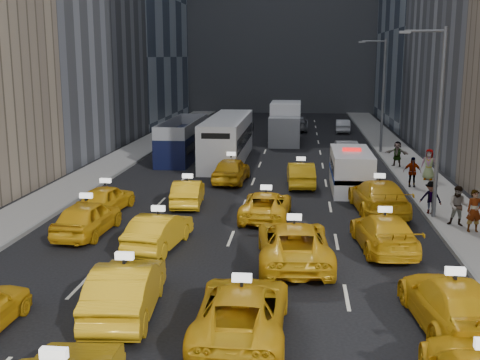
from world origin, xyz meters
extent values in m
plane|color=black|center=(0.00, 0.00, 0.00)|extent=(160.00, 160.00, 0.00)
cube|color=gray|center=(-10.50, 25.00, 0.07)|extent=(3.00, 90.00, 0.15)
cube|color=gray|center=(10.50, 25.00, 0.07)|extent=(3.00, 90.00, 0.15)
cube|color=slate|center=(-9.05, 25.00, 0.09)|extent=(0.15, 90.00, 0.18)
cube|color=slate|center=(9.05, 25.00, 0.09)|extent=(0.15, 90.00, 0.18)
cylinder|color=#595B60|center=(9.30, 12.00, 4.50)|extent=(0.20, 0.20, 9.00)
cylinder|color=#595B60|center=(8.40, 12.00, 8.80)|extent=(1.80, 0.12, 0.12)
cube|color=slate|center=(7.50, 12.00, 8.75)|extent=(0.50, 0.22, 0.12)
cylinder|color=#595B60|center=(9.30, 32.00, 4.50)|extent=(0.20, 0.20, 9.00)
cylinder|color=#595B60|center=(8.40, 32.00, 8.80)|extent=(1.80, 0.12, 0.12)
cube|color=slate|center=(7.50, 32.00, 8.75)|extent=(0.50, 0.22, 0.12)
imported|color=gold|center=(-2.25, 0.01, 0.82)|extent=(2.15, 5.11, 1.64)
imported|color=gold|center=(1.37, -1.05, 0.75)|extent=(2.48, 5.38, 1.49)
imported|color=gold|center=(7.33, 0.01, 0.76)|extent=(2.64, 5.42, 1.52)
imported|color=gold|center=(-6.30, 7.90, 0.77)|extent=(2.08, 4.64, 1.55)
imported|color=gold|center=(-2.76, 6.42, 0.72)|extent=(2.12, 4.56, 1.45)
imported|color=gold|center=(2.73, 5.12, 0.80)|extent=(3.05, 5.91, 1.59)
imported|color=gold|center=(6.32, 7.10, 0.74)|extent=(2.56, 5.25, 1.47)
imported|color=gold|center=(-6.72, 11.79, 0.70)|extent=(2.20, 4.29, 1.40)
imported|color=gold|center=(-2.91, 13.54, 0.68)|extent=(1.79, 4.25, 1.36)
imported|color=gold|center=(1.31, 11.35, 0.66)|extent=(2.44, 4.88, 1.33)
imported|color=gold|center=(6.83, 13.03, 0.84)|extent=(2.81, 5.94, 1.67)
imported|color=gold|center=(-1.33, 19.61, 0.79)|extent=(2.18, 4.73, 1.57)
imported|color=gold|center=(2.95, 18.95, 0.73)|extent=(1.81, 4.50, 1.45)
cube|color=silver|center=(5.86, 18.19, 1.16)|extent=(2.84, 5.99, 2.31)
cylinder|color=black|center=(4.90, 16.20, 0.46)|extent=(0.28, 0.92, 0.92)
cylinder|color=black|center=(6.81, 16.20, 0.46)|extent=(0.28, 0.92, 0.92)
cylinder|color=black|center=(4.90, 20.18, 0.46)|extent=(0.28, 0.92, 0.92)
cylinder|color=black|center=(6.81, 20.18, 0.46)|extent=(0.28, 0.92, 0.92)
cube|color=navy|center=(5.86, 18.19, 1.00)|extent=(2.88, 5.99, 0.26)
cube|color=red|center=(5.86, 18.19, 2.39)|extent=(1.08, 0.48, 0.17)
cube|color=black|center=(-6.04, 28.12, 1.45)|extent=(2.32, 10.00, 2.90)
cylinder|color=black|center=(-7.03, 24.03, 0.55)|extent=(0.28, 1.10, 1.10)
cylinder|color=black|center=(-5.06, 24.03, 0.55)|extent=(0.28, 1.10, 1.10)
cylinder|color=black|center=(-7.03, 32.22, 0.55)|extent=(0.28, 1.10, 1.10)
cylinder|color=black|center=(-5.06, 32.22, 0.55)|extent=(0.28, 1.10, 1.10)
cube|color=silver|center=(-2.49, 27.34, 1.64)|extent=(2.97, 12.74, 3.27)
cylinder|color=black|center=(-3.66, 21.90, 0.55)|extent=(0.28, 1.10, 1.10)
cylinder|color=black|center=(-1.32, 21.90, 0.55)|extent=(0.28, 1.10, 1.10)
cylinder|color=black|center=(-3.66, 32.77, 0.55)|extent=(0.28, 1.10, 1.10)
cylinder|color=black|center=(-1.32, 32.77, 0.55)|extent=(0.28, 1.10, 1.10)
cube|color=white|center=(1.49, 37.55, 1.78)|extent=(3.10, 7.92, 3.56)
cylinder|color=black|center=(0.30, 34.56, 0.55)|extent=(0.28, 1.10, 1.10)
cylinder|color=black|center=(2.67, 34.56, 0.55)|extent=(0.28, 1.10, 1.10)
cylinder|color=black|center=(0.30, 40.54, 0.55)|extent=(0.28, 1.10, 1.10)
cylinder|color=black|center=(2.67, 40.54, 0.55)|extent=(0.28, 1.10, 1.10)
imported|color=#97999E|center=(6.27, 28.58, 0.74)|extent=(1.89, 4.62, 1.49)
imported|color=black|center=(-7.24, 38.87, 0.79)|extent=(3.20, 5.90, 1.57)
imported|color=gray|center=(2.53, 46.23, 0.76)|extent=(2.22, 5.30, 1.53)
imported|color=black|center=(-3.10, 43.91, 0.83)|extent=(2.28, 5.02, 1.67)
imported|color=#A3A5AA|center=(7.15, 45.42, 0.67)|extent=(1.57, 4.11, 1.34)
imported|color=gray|center=(10.49, 9.60, 1.09)|extent=(0.72, 0.51, 1.87)
imported|color=gray|center=(10.04, 10.51, 1.07)|extent=(1.00, 0.75, 1.83)
imported|color=gray|center=(9.25, 12.53, 0.96)|extent=(1.12, 0.83, 1.61)
imported|color=gray|center=(9.44, 18.78, 1.03)|extent=(1.06, 0.53, 1.77)
imported|color=gray|center=(10.83, 20.99, 1.11)|extent=(1.06, 0.80, 1.92)
imported|color=gray|center=(9.60, 25.56, 1.02)|extent=(1.67, 1.08, 1.74)
camera|label=1|loc=(2.91, -16.61, 7.70)|focal=45.00mm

